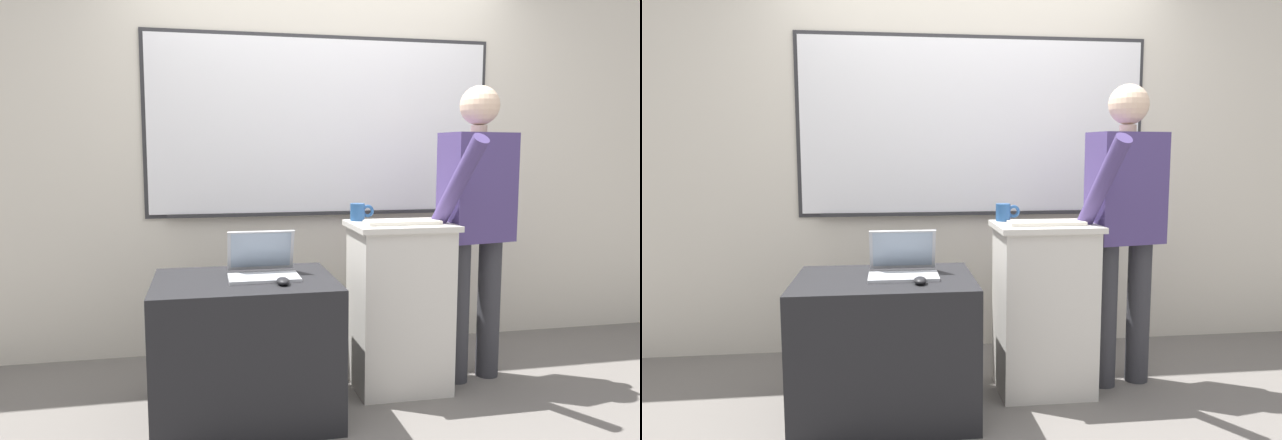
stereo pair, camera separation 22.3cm
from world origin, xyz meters
The scene contains 9 objects.
ground_plane centered at (0.00, 0.00, 0.00)m, with size 30.00×30.00×0.00m, color slate.
back_wall centered at (0.00, 1.24, 1.46)m, with size 6.40×0.17×2.92m.
lectern_podium centered at (0.27, 0.40, 0.46)m, with size 0.54×0.44×0.92m.
side_desk centered at (-0.59, 0.23, 0.35)m, with size 0.88×0.68×0.69m.
person_presenter centered at (0.73, 0.43, 0.96)m, with size 0.56×0.58×1.67m.
laptop centered at (-0.49, 0.27, 0.75)m, with size 0.34×0.29×0.22m.
wireless_keyboard centered at (0.26, 0.35, 0.93)m, with size 0.40×0.14×0.02m.
computer_mouse_by_laptop centered at (-0.42, 0.07, 0.71)m, with size 0.06×0.10×0.03m.
coffee_mug centered at (0.08, 0.55, 0.97)m, with size 0.14×0.08×0.10m.
Camera 1 is at (-0.77, -2.51, 1.30)m, focal length 32.00 mm.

